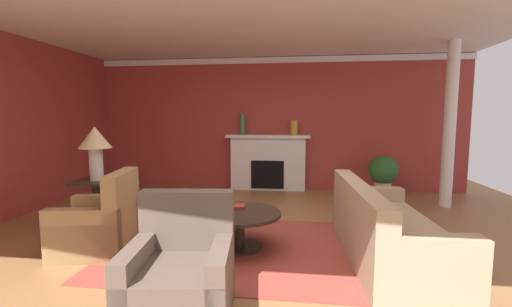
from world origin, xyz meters
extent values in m
plane|color=olive|center=(0.00, 0.00, 0.00)|extent=(9.85, 9.85, 0.00)
cube|color=#9E3833|center=(0.00, 3.28, 1.43)|extent=(8.18, 0.12, 2.86)
cube|color=white|center=(0.00, 0.30, 2.89)|extent=(8.18, 7.05, 0.06)
cube|color=white|center=(0.00, 3.20, 2.78)|extent=(8.18, 0.08, 0.12)
cube|color=#993D33|center=(-0.07, -0.29, 0.01)|extent=(3.02, 2.26, 0.01)
cube|color=white|center=(-0.04, 3.08, 0.57)|extent=(1.60, 0.25, 1.13)
cube|color=black|center=(-0.04, 3.06, 0.35)|extent=(0.70, 0.26, 0.60)
cube|color=white|center=(-0.04, 3.05, 1.16)|extent=(1.80, 0.35, 0.06)
cube|color=tan|center=(1.63, -0.43, 0.23)|extent=(1.01, 2.15, 0.45)
cube|color=tan|center=(1.28, -0.45, 0.65)|extent=(0.32, 2.11, 0.40)
cube|color=tan|center=(1.69, -1.37, 0.31)|extent=(0.91, 0.25, 0.62)
cube|color=tan|center=(1.58, 0.52, 0.31)|extent=(0.91, 0.25, 0.62)
cube|color=#9E7A4C|center=(-1.73, -0.59, 0.22)|extent=(0.93, 0.93, 0.44)
cube|color=#9E7A4C|center=(-1.42, -0.54, 0.70)|extent=(0.29, 0.82, 0.51)
cube|color=#9E7A4C|center=(-1.79, -0.27, 0.30)|extent=(0.81, 0.28, 0.60)
cube|color=#9E7A4C|center=(-1.68, -0.92, 0.30)|extent=(0.81, 0.28, 0.60)
cube|color=brown|center=(-0.29, -1.74, 0.22)|extent=(0.89, 0.89, 0.44)
cube|color=brown|center=(-0.32, -1.43, 0.70)|extent=(0.81, 0.25, 0.51)
cube|color=brown|center=(-0.61, -1.78, 0.30)|extent=(0.23, 0.81, 0.60)
cube|color=brown|center=(0.04, -1.70, 0.30)|extent=(0.23, 0.81, 0.60)
cylinder|color=#2D2319|center=(-0.07, -0.29, 0.43)|extent=(1.00, 1.00, 0.04)
cylinder|color=#2D2319|center=(-0.07, -0.29, 0.21)|extent=(0.12, 0.12, 0.41)
cylinder|color=#2D2319|center=(-0.07, -0.29, 0.01)|extent=(0.56, 0.56, 0.03)
cube|color=#2D2319|center=(-2.17, 0.17, 0.68)|extent=(0.56, 0.56, 0.04)
cube|color=#2D2319|center=(-2.17, 0.17, 0.33)|extent=(0.10, 0.10, 0.66)
cube|color=#2D2319|center=(-2.17, 0.17, 0.02)|extent=(0.45, 0.45, 0.04)
cylinder|color=beige|center=(-2.17, 0.17, 0.92)|extent=(0.18, 0.18, 0.45)
cone|color=#C6B284|center=(-2.17, 0.17, 1.30)|extent=(0.44, 0.44, 0.30)
cylinder|color=#33703D|center=(-0.59, 3.02, 1.43)|extent=(0.10, 0.10, 0.47)
cylinder|color=#B7892D|center=(0.51, 3.02, 1.35)|extent=(0.16, 0.16, 0.31)
cube|color=maroon|center=(-0.16, -0.14, 0.47)|extent=(0.28, 0.20, 0.04)
cylinder|color=#BCB29E|center=(2.27, 2.65, 0.15)|extent=(0.32, 0.32, 0.30)
sphere|color=#28602D|center=(2.27, 2.65, 0.55)|extent=(0.56, 0.56, 0.56)
cylinder|color=white|center=(3.21, 2.07, 1.43)|extent=(0.20, 0.20, 2.86)
camera|label=1|loc=(0.63, -4.20, 1.58)|focal=23.85mm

